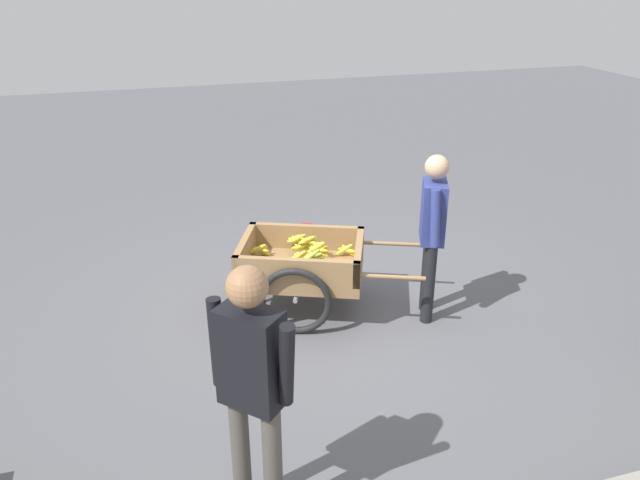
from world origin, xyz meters
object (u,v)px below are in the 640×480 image
(plastic_bucket, at_px, (306,240))
(bystander_person, at_px, (252,376))
(fruit_cart, at_px, (302,266))
(vendor_person, at_px, (432,224))

(plastic_bucket, xyz_separation_m, bystander_person, (1.23, 3.39, 0.83))
(fruit_cart, xyz_separation_m, vendor_person, (-1.06, 0.44, 0.47))
(plastic_bucket, relative_size, bystander_person, 0.18)
(fruit_cart, distance_m, plastic_bucket, 1.27)
(fruit_cart, height_order, plastic_bucket, fruit_cart)
(vendor_person, distance_m, plastic_bucket, 1.92)
(vendor_person, height_order, bystander_person, bystander_person)
(plastic_bucket, distance_m, bystander_person, 3.70)
(fruit_cart, bearing_deg, plastic_bucket, -107.22)
(fruit_cart, height_order, vendor_person, vendor_person)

